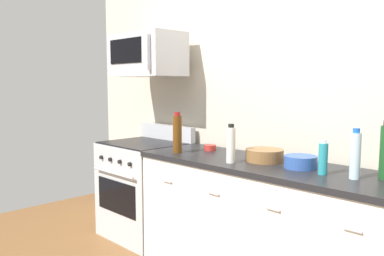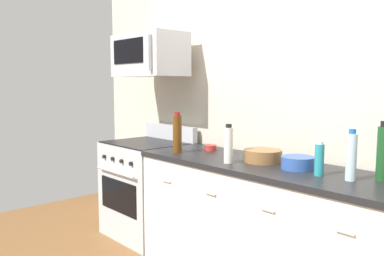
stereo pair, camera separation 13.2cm
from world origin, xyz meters
name	(u,v)px [view 1 (the left image)]	position (x,y,z in m)	size (l,w,h in m)	color
back_wall	(302,101)	(0.00, 0.41, 1.35)	(5.22, 0.10, 2.70)	beige
counter_unit	(268,227)	(0.00, 0.00, 0.46)	(2.13, 0.66, 0.92)	white
range_oven	(145,188)	(-1.44, 0.00, 0.47)	(0.76, 0.69, 1.07)	#B7BABF
microwave	(147,55)	(-1.44, 0.05, 1.75)	(0.74, 0.44, 0.40)	#B7BABF
bottle_dish_soap	(323,158)	(0.42, -0.04, 1.02)	(0.06, 0.06, 0.21)	teal
bottle_vinegar_white	(231,144)	(-0.22, -0.16, 1.05)	(0.06, 0.06, 0.28)	silver
bottle_water_clear	(355,155)	(0.61, -0.02, 1.06)	(0.06, 0.06, 0.30)	silver
bottle_wine_amber	(177,133)	(-0.80, -0.15, 1.08)	(0.07, 0.07, 0.33)	#59330F
bowl_wooden_salad	(265,155)	(-0.08, 0.05, 0.97)	(0.27, 0.27, 0.09)	brown
bowl_red_small	(210,147)	(-0.69, 0.13, 0.94)	(0.10, 0.10, 0.05)	#B72D28
bowl_blue_mixing	(301,161)	(0.22, 0.03, 0.96)	(0.22, 0.22, 0.08)	#2D519E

